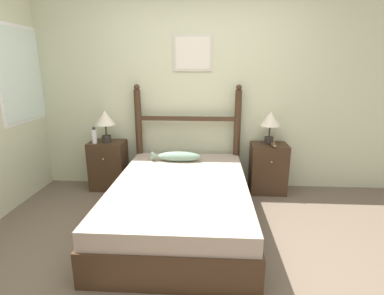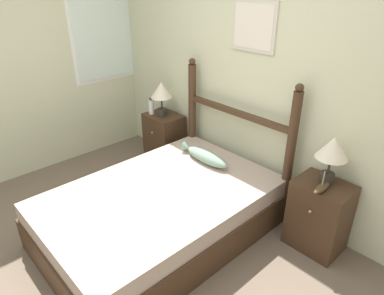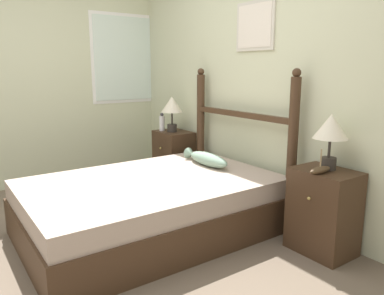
{
  "view_description": "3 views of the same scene",
  "coord_description": "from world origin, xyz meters",
  "px_view_note": "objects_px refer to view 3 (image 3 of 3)",
  "views": [
    {
      "loc": [
        0.14,
        -2.2,
        1.6
      ],
      "look_at": [
        -0.05,
        0.94,
        0.73
      ],
      "focal_mm": 28.0,
      "sensor_mm": 36.0,
      "label": 1
    },
    {
      "loc": [
        1.88,
        -0.89,
        2.15
      ],
      "look_at": [
        -0.19,
        1.04,
        0.73
      ],
      "focal_mm": 32.0,
      "sensor_mm": 36.0,
      "label": 2
    },
    {
      "loc": [
        2.5,
        -0.82,
        1.37
      ],
      "look_at": [
        -0.08,
        0.98,
        0.7
      ],
      "focal_mm": 35.0,
      "sensor_mm": 36.0,
      "label": 3
    }
  ],
  "objects_px": {
    "bottle": "(162,123)",
    "bed": "(152,206)",
    "table_lamp_right": "(331,130)",
    "nightstand_right": "(323,211)",
    "table_lamp_left": "(172,107)",
    "fish_pillow": "(207,159)",
    "nightstand_left": "(174,158)",
    "model_boat": "(320,170)"
  },
  "relations": [
    {
      "from": "bottle",
      "to": "bed",
      "type": "bearing_deg",
      "value": -34.4
    },
    {
      "from": "model_boat",
      "to": "bottle",
      "type": "bearing_deg",
      "value": 179.3
    },
    {
      "from": "table_lamp_right",
      "to": "bottle",
      "type": "distance_m",
      "value": 2.23
    },
    {
      "from": "nightstand_left",
      "to": "table_lamp_left",
      "type": "relative_size",
      "value": 1.55
    },
    {
      "from": "fish_pillow",
      "to": "nightstand_right",
      "type": "bearing_deg",
      "value": 11.05
    },
    {
      "from": "bed",
      "to": "table_lamp_right",
      "type": "distance_m",
      "value": 1.55
    },
    {
      "from": "nightstand_left",
      "to": "fish_pillow",
      "type": "distance_m",
      "value": 0.99
    },
    {
      "from": "bed",
      "to": "nightstand_left",
      "type": "distance_m",
      "value": 1.38
    },
    {
      "from": "nightstand_left",
      "to": "table_lamp_left",
      "type": "bearing_deg",
      "value": -66.4
    },
    {
      "from": "table_lamp_right",
      "to": "model_boat",
      "type": "relative_size",
      "value": 1.94
    },
    {
      "from": "nightstand_left",
      "to": "table_lamp_right",
      "type": "relative_size",
      "value": 1.55
    },
    {
      "from": "model_boat",
      "to": "fish_pillow",
      "type": "bearing_deg",
      "value": -174.38
    },
    {
      "from": "bed",
      "to": "table_lamp_right",
      "type": "xyz_separation_m",
      "value": [
        1.04,
        0.91,
        0.7
      ]
    },
    {
      "from": "table_lamp_left",
      "to": "fish_pillow",
      "type": "xyz_separation_m",
      "value": [
        0.93,
        -0.2,
        -0.41
      ]
    },
    {
      "from": "bed",
      "to": "table_lamp_left",
      "type": "relative_size",
      "value": 4.99
    },
    {
      "from": "bed",
      "to": "nightstand_left",
      "type": "height_order",
      "value": "nightstand_left"
    },
    {
      "from": "nightstand_right",
      "to": "fish_pillow",
      "type": "bearing_deg",
      "value": -168.95
    },
    {
      "from": "nightstand_left",
      "to": "bottle",
      "type": "distance_m",
      "value": 0.44
    },
    {
      "from": "nightstand_right",
      "to": "table_lamp_left",
      "type": "height_order",
      "value": "table_lamp_left"
    },
    {
      "from": "nightstand_right",
      "to": "bottle",
      "type": "bearing_deg",
      "value": -177.89
    },
    {
      "from": "table_lamp_right",
      "to": "bottle",
      "type": "bearing_deg",
      "value": -177.22
    },
    {
      "from": "bottle",
      "to": "model_boat",
      "type": "distance_m",
      "value": 2.25
    },
    {
      "from": "nightstand_left",
      "to": "nightstand_right",
      "type": "height_order",
      "value": "same"
    },
    {
      "from": "bed",
      "to": "nightstand_left",
      "type": "bearing_deg",
      "value": 139.79
    },
    {
      "from": "nightstand_right",
      "to": "table_lamp_left",
      "type": "relative_size",
      "value": 1.55
    },
    {
      "from": "table_lamp_left",
      "to": "fish_pillow",
      "type": "bearing_deg",
      "value": -12.02
    },
    {
      "from": "bottle",
      "to": "fish_pillow",
      "type": "bearing_deg",
      "value": -7.61
    },
    {
      "from": "nightstand_right",
      "to": "table_lamp_left",
      "type": "bearing_deg",
      "value": -179.27
    },
    {
      "from": "table_lamp_left",
      "to": "bottle",
      "type": "bearing_deg",
      "value": -158.06
    },
    {
      "from": "table_lamp_left",
      "to": "fish_pillow",
      "type": "relative_size",
      "value": 0.68
    },
    {
      "from": "table_lamp_left",
      "to": "table_lamp_right",
      "type": "bearing_deg",
      "value": 1.44
    },
    {
      "from": "bed",
      "to": "fish_pillow",
      "type": "distance_m",
      "value": 0.73
    },
    {
      "from": "nightstand_left",
      "to": "nightstand_right",
      "type": "bearing_deg",
      "value": 0.0
    },
    {
      "from": "bed",
      "to": "bottle",
      "type": "relative_size",
      "value": 9.59
    },
    {
      "from": "bed",
      "to": "table_lamp_left",
      "type": "bearing_deg",
      "value": 140.33
    },
    {
      "from": "nightstand_right",
      "to": "fish_pillow",
      "type": "height_order",
      "value": "nightstand_right"
    },
    {
      "from": "nightstand_left",
      "to": "table_lamp_right",
      "type": "height_order",
      "value": "table_lamp_right"
    },
    {
      "from": "bottle",
      "to": "fish_pillow",
      "type": "distance_m",
      "value": 1.1
    },
    {
      "from": "bed",
      "to": "table_lamp_right",
      "type": "height_order",
      "value": "table_lamp_right"
    },
    {
      "from": "bed",
      "to": "model_boat",
      "type": "height_order",
      "value": "model_boat"
    },
    {
      "from": "table_lamp_right",
      "to": "fish_pillow",
      "type": "bearing_deg",
      "value": -167.65
    },
    {
      "from": "bottle",
      "to": "fish_pillow",
      "type": "relative_size",
      "value": 0.36
    }
  ]
}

